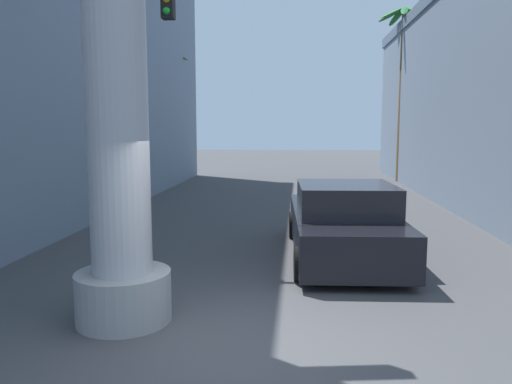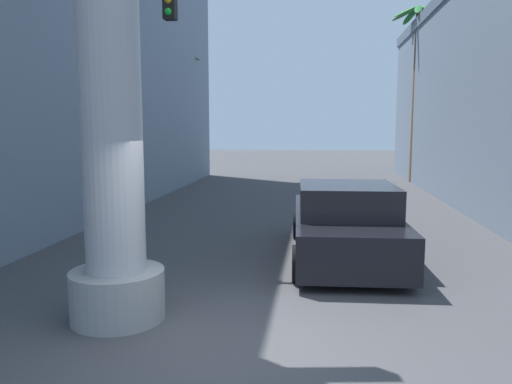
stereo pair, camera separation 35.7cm
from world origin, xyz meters
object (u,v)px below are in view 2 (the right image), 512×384
at_px(palm_tree_far_left, 179,105).
at_px(pedestrian_far_left, 156,169).
at_px(palm_tree_mid_left, 111,73).
at_px(traffic_light_mast, 43,61).
at_px(car_lead, 345,224).
at_px(palm_tree_far_right, 417,77).

height_order(palm_tree_far_left, pedestrian_far_left, palm_tree_far_left).
distance_m(palm_tree_mid_left, pedestrian_far_left, 4.73).
distance_m(traffic_light_mast, palm_tree_mid_left, 6.98).
bearing_deg(pedestrian_far_left, car_lead, -53.18).
distance_m(traffic_light_mast, palm_tree_far_left, 14.84).
distance_m(car_lead, palm_tree_far_left, 16.60).
height_order(palm_tree_mid_left, palm_tree_far_right, palm_tree_far_right).
relative_size(car_lead, palm_tree_far_left, 0.77).
xyz_separation_m(palm_tree_far_right, palm_tree_far_left, (-11.58, -0.50, -1.28)).
relative_size(traffic_light_mast, car_lead, 1.13).
height_order(car_lead, palm_tree_mid_left, palm_tree_mid_left).
distance_m(palm_tree_mid_left, palm_tree_far_right, 14.46).
bearing_deg(palm_tree_far_right, palm_tree_mid_left, -144.08).
bearing_deg(car_lead, palm_tree_mid_left, 139.69).
relative_size(palm_tree_mid_left, palm_tree_far_right, 0.91).
bearing_deg(pedestrian_far_left, palm_tree_far_left, 94.24).
bearing_deg(traffic_light_mast, palm_tree_mid_left, 102.19).
bearing_deg(palm_tree_mid_left, car_lead, -40.31).
bearing_deg(palm_tree_far_right, car_lead, -105.10).
height_order(palm_tree_mid_left, pedestrian_far_left, palm_tree_mid_left).
distance_m(palm_tree_far_right, palm_tree_far_left, 11.66).
xyz_separation_m(car_lead, palm_tree_far_right, (4.04, 14.97, 4.33)).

